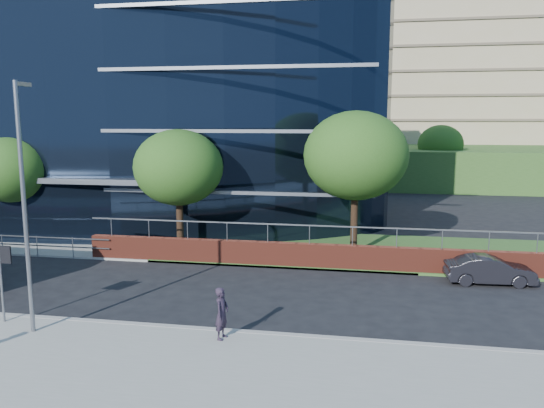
% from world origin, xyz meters
% --- Properties ---
extents(grass_verge, '(36.00, 8.00, 0.12)m').
position_xyz_m(grass_verge, '(24.00, 11.00, 0.06)').
color(grass_verge, '#2D511E').
rests_on(grass_verge, ground).
extents(glass_office, '(44.00, 23.10, 16.00)m').
position_xyz_m(glass_office, '(-4.00, 20.85, 8.00)').
color(glass_office, black).
rests_on(glass_office, ground).
extents(retaining_wall, '(34.00, 0.40, 2.11)m').
position_xyz_m(retaining_wall, '(20.00, 7.30, 0.61)').
color(retaining_wall, maroon).
rests_on(retaining_wall, ground).
extents(apartment_block, '(60.00, 42.00, 30.00)m').
position_xyz_m(apartment_block, '(32.00, 57.21, 11.11)').
color(apartment_block, '#2D511E').
rests_on(apartment_block, ground).
extents(street_sign, '(0.85, 0.09, 2.80)m').
position_xyz_m(street_sign, '(4.50, -1.59, 2.15)').
color(street_sign, slate).
rests_on(street_sign, pavement_near).
extents(tree_far_b, '(4.29, 4.29, 6.05)m').
position_xyz_m(tree_far_b, '(-3.00, 9.50, 4.21)').
color(tree_far_b, black).
rests_on(tree_far_b, ground).
extents(tree_far_c, '(4.62, 4.62, 6.51)m').
position_xyz_m(tree_far_c, '(7.00, 9.00, 4.54)').
color(tree_far_c, black).
rests_on(tree_far_c, ground).
extents(tree_far_d, '(5.28, 5.28, 7.44)m').
position_xyz_m(tree_far_d, '(16.00, 10.00, 5.19)').
color(tree_far_d, black).
rests_on(tree_far_d, ground).
extents(tree_dist_e, '(4.62, 4.62, 6.51)m').
position_xyz_m(tree_dist_e, '(24.00, 40.00, 4.54)').
color(tree_dist_e, black).
rests_on(tree_dist_e, ground).
extents(streetlight_east, '(0.15, 0.77, 8.00)m').
position_xyz_m(streetlight_east, '(6.00, -2.17, 4.44)').
color(streetlight_east, slate).
rests_on(streetlight_east, pavement_near).
extents(parked_car, '(3.75, 1.50, 1.21)m').
position_xyz_m(parked_car, '(21.87, 6.28, 0.61)').
color(parked_car, black).
rests_on(parked_car, ground).
extents(pedestrian, '(0.49, 0.66, 1.66)m').
position_xyz_m(pedestrian, '(12.22, -1.68, 0.98)').
color(pedestrian, '#241B29').
rests_on(pedestrian, pavement_near).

